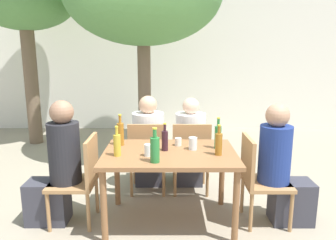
# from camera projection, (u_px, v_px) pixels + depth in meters

# --- Properties ---
(ground_plane) EXTENTS (30.00, 30.00, 0.00)m
(ground_plane) POSITION_uv_depth(u_px,v_px,m) (168.00, 221.00, 3.33)
(ground_plane) COLOR gray
(cafe_building_wall) EXTENTS (10.00, 0.08, 2.80)m
(cafe_building_wall) POSITION_uv_depth(u_px,v_px,m) (167.00, 64.00, 6.98)
(cafe_building_wall) COLOR white
(cafe_building_wall) RESTS_ON ground_plane
(dining_table_front) EXTENTS (1.28, 0.88, 0.74)m
(dining_table_front) POSITION_uv_depth(u_px,v_px,m) (168.00, 160.00, 3.19)
(dining_table_front) COLOR brown
(dining_table_front) RESTS_ON ground_plane
(patio_chair_0) EXTENTS (0.44, 0.44, 0.88)m
(patio_chair_0) POSITION_uv_depth(u_px,v_px,m) (79.00, 176.00, 3.22)
(patio_chair_0) COLOR #A87A4C
(patio_chair_0) RESTS_ON ground_plane
(patio_chair_1) EXTENTS (0.44, 0.44, 0.88)m
(patio_chair_1) POSITION_uv_depth(u_px,v_px,m) (257.00, 175.00, 3.23)
(patio_chair_1) COLOR #A87A4C
(patio_chair_1) RESTS_ON ground_plane
(patio_chair_2) EXTENTS (0.44, 0.44, 0.88)m
(patio_chair_2) POSITION_uv_depth(u_px,v_px,m) (146.00, 154.00, 3.88)
(patio_chair_2) COLOR #A87A4C
(patio_chair_2) RESTS_ON ground_plane
(patio_chair_3) EXTENTS (0.44, 0.44, 0.88)m
(patio_chair_3) POSITION_uv_depth(u_px,v_px,m) (189.00, 154.00, 3.88)
(patio_chair_3) COLOR #A87A4C
(patio_chair_3) RESTS_ON ground_plane
(person_seated_0) EXTENTS (0.55, 0.31, 1.24)m
(person_seated_0) POSITION_uv_depth(u_px,v_px,m) (55.00, 170.00, 3.20)
(person_seated_0) COLOR #383842
(person_seated_0) RESTS_ON ground_plane
(person_seated_1) EXTENTS (0.55, 0.31, 1.21)m
(person_seated_1) POSITION_uv_depth(u_px,v_px,m) (281.00, 171.00, 3.22)
(person_seated_1) COLOR #383842
(person_seated_1) RESTS_ON ground_plane
(person_seated_2) EXTENTS (0.38, 0.59, 1.17)m
(person_seated_2) POSITION_uv_depth(u_px,v_px,m) (147.00, 146.00, 4.09)
(person_seated_2) COLOR #383842
(person_seated_2) RESTS_ON ground_plane
(person_seated_3) EXTENTS (0.36, 0.58, 1.15)m
(person_seated_3) POSITION_uv_depth(u_px,v_px,m) (188.00, 147.00, 4.10)
(person_seated_3) COLOR #383842
(person_seated_3) RESTS_ON ground_plane
(wine_bottle_0) EXTENTS (0.06, 0.06, 0.28)m
(wine_bottle_0) POSITION_uv_depth(u_px,v_px,m) (163.00, 140.00, 3.19)
(wine_bottle_0) COLOR #331923
(wine_bottle_0) RESTS_ON dining_table_front
(amber_bottle_1) EXTENTS (0.07, 0.07, 0.33)m
(amber_bottle_1) POSITION_uv_depth(u_px,v_px,m) (119.00, 133.00, 3.36)
(amber_bottle_1) COLOR #9E661E
(amber_bottle_1) RESTS_ON dining_table_front
(amber_bottle_2) EXTENTS (0.07, 0.07, 0.29)m
(amber_bottle_2) POSITION_uv_depth(u_px,v_px,m) (217.00, 143.00, 3.05)
(amber_bottle_2) COLOR #9E661E
(amber_bottle_2) RESTS_ON dining_table_front
(oil_cruet_3) EXTENTS (0.07, 0.07, 0.28)m
(oil_cruet_3) POSITION_uv_depth(u_px,v_px,m) (116.00, 144.00, 3.02)
(oil_cruet_3) COLOR gold
(oil_cruet_3) RESTS_ON dining_table_front
(green_bottle_4) EXTENTS (0.08, 0.08, 0.31)m
(green_bottle_4) POSITION_uv_depth(u_px,v_px,m) (153.00, 149.00, 2.85)
(green_bottle_4) COLOR #287A38
(green_bottle_4) RESTS_ON dining_table_front
(green_bottle_5) EXTENTS (0.07, 0.07, 0.32)m
(green_bottle_5) POSITION_uv_depth(u_px,v_px,m) (216.00, 136.00, 3.25)
(green_bottle_5) COLOR #287A38
(green_bottle_5) RESTS_ON dining_table_front
(drinking_glass_0) EXTENTS (0.08, 0.08, 0.12)m
(drinking_glass_0) POSITION_uv_depth(u_px,v_px,m) (191.00, 143.00, 3.23)
(drinking_glass_0) COLOR white
(drinking_glass_0) RESTS_ON dining_table_front
(drinking_glass_1) EXTENTS (0.07, 0.07, 0.11)m
(drinking_glass_1) POSITION_uv_depth(u_px,v_px,m) (146.00, 150.00, 3.03)
(drinking_glass_1) COLOR white
(drinking_glass_1) RESTS_ON dining_table_front
(drinking_glass_2) EXTENTS (0.07, 0.07, 0.08)m
(drinking_glass_2) POSITION_uv_depth(u_px,v_px,m) (177.00, 142.00, 3.37)
(drinking_glass_2) COLOR silver
(drinking_glass_2) RESTS_ON dining_table_front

